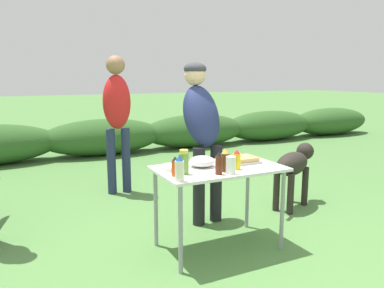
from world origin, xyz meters
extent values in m
plane|color=#4C7A3D|center=(0.00, 0.00, 0.00)|extent=(60.00, 60.00, 0.00)
ellipsoid|color=#2D5623|center=(0.00, 4.51, 0.35)|extent=(2.40, 0.90, 0.70)
ellipsoid|color=#2D5623|center=(2.00, 4.51, 0.35)|extent=(2.40, 0.90, 0.70)
ellipsoid|color=#2D5623|center=(4.00, 4.51, 0.35)|extent=(2.40, 0.90, 0.70)
ellipsoid|color=#2D5623|center=(6.00, 4.51, 0.35)|extent=(2.40, 0.90, 0.70)
cube|color=silver|center=(0.00, 0.00, 0.73)|extent=(1.10, 0.64, 0.02)
cylinder|color=gray|center=(-0.49, -0.27, 0.36)|extent=(0.04, 0.04, 0.71)
cylinder|color=gray|center=(0.49, -0.27, 0.36)|extent=(0.04, 0.04, 0.71)
cylinder|color=gray|center=(-0.49, 0.27, 0.36)|extent=(0.04, 0.04, 0.71)
cylinder|color=gray|center=(0.49, 0.27, 0.36)|extent=(0.04, 0.04, 0.71)
cube|color=#9E9EA3|center=(0.24, 0.06, 0.75)|extent=(0.35, 0.23, 0.02)
cube|color=tan|center=(0.24, 0.06, 0.78)|extent=(0.31, 0.20, 0.04)
cylinder|color=white|center=(-0.40, 0.09, 0.76)|extent=(0.21, 0.21, 0.04)
ellipsoid|color=silver|center=(-0.12, 0.08, 0.79)|extent=(0.22, 0.22, 0.10)
cylinder|color=white|center=(-0.03, -0.24, 0.81)|extent=(0.08, 0.08, 0.14)
cylinder|color=#CC4214|center=(-0.46, -0.10, 0.80)|extent=(0.06, 0.06, 0.12)
cone|color=black|center=(-0.46, -0.10, 0.88)|extent=(0.05, 0.05, 0.03)
cylinder|color=#562314|center=(-0.12, -0.21, 0.81)|extent=(0.06, 0.06, 0.15)
cone|color=black|center=(-0.12, -0.21, 0.91)|extent=(0.05, 0.05, 0.04)
cylinder|color=silver|center=(-0.49, -0.25, 0.82)|extent=(0.07, 0.07, 0.16)
cone|color=#194793|center=(-0.49, -0.25, 0.92)|extent=(0.06, 0.06, 0.04)
cylinder|color=olive|center=(-0.37, -0.08, 0.82)|extent=(0.08, 0.08, 0.17)
cylinder|color=#D1CC47|center=(-0.37, -0.08, 0.92)|extent=(0.07, 0.07, 0.03)
cylinder|color=yellow|center=(0.09, -0.13, 0.81)|extent=(0.07, 0.07, 0.13)
cone|color=red|center=(0.09, -0.13, 0.89)|extent=(0.06, 0.06, 0.04)
cylinder|color=brown|center=(-0.03, -0.15, 0.82)|extent=(0.07, 0.07, 0.15)
cone|color=gold|center=(-0.03, -0.15, 0.92)|extent=(0.06, 0.06, 0.04)
cylinder|color=black|center=(0.08, 0.55, 0.41)|extent=(0.12, 0.12, 0.81)
cylinder|color=black|center=(0.30, 0.57, 0.41)|extent=(0.12, 0.12, 0.81)
ellipsoid|color=navy|center=(0.18, 0.68, 1.12)|extent=(0.44, 0.54, 0.71)
sphere|color=#DBAD89|center=(0.16, 0.80, 1.53)|extent=(0.22, 0.22, 0.22)
ellipsoid|color=#333338|center=(0.16, 0.80, 1.59)|extent=(0.24, 0.24, 0.13)
cylinder|color=#232D4C|center=(-0.47, 1.98, 0.43)|extent=(0.11, 0.11, 0.85)
cylinder|color=#232D4C|center=(-0.27, 1.96, 0.43)|extent=(0.11, 0.11, 0.85)
ellipsoid|color=red|center=(-0.37, 1.97, 1.20)|extent=(0.37, 0.28, 0.69)
sphere|color=#936B4C|center=(-0.37, 1.97, 1.66)|extent=(0.24, 0.24, 0.24)
cylinder|color=#28231E|center=(1.06, 0.53, 0.23)|extent=(0.07, 0.07, 0.46)
cylinder|color=#28231E|center=(1.13, 0.37, 0.23)|extent=(0.07, 0.07, 0.46)
cylinder|color=#28231E|center=(1.42, 0.69, 0.23)|extent=(0.07, 0.07, 0.46)
cylinder|color=#28231E|center=(1.49, 0.53, 0.23)|extent=(0.07, 0.07, 0.46)
ellipsoid|color=#28231E|center=(1.28, 0.53, 0.53)|extent=(0.66, 0.49, 0.27)
sphere|color=#28231E|center=(1.60, 0.67, 0.62)|extent=(0.21, 0.21, 0.21)
cone|color=#28231E|center=(1.67, 0.71, 0.65)|extent=(0.18, 0.16, 0.15)
cylinder|color=#28231E|center=(0.97, 0.39, 0.54)|extent=(0.19, 0.12, 0.11)
camera|label=1|loc=(-1.59, -2.74, 1.51)|focal=35.00mm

